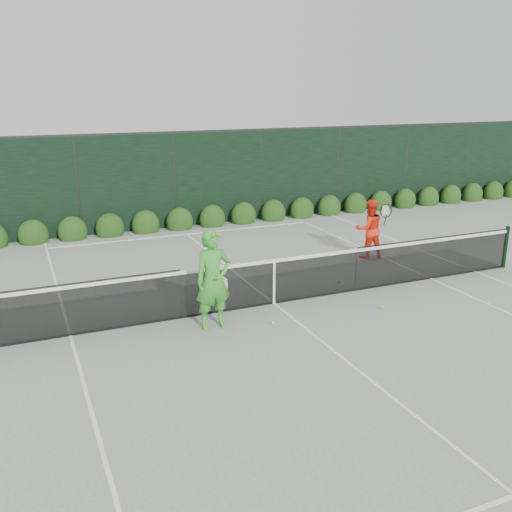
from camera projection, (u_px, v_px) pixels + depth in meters
name	position (u px, v px, depth m)	size (l,w,h in m)	color
ground	(274.00, 304.00, 12.00)	(80.00, 80.00, 0.00)	gray
tennis_net	(273.00, 280.00, 11.84)	(12.90, 0.10, 1.07)	black
player_woman	(213.00, 280.00, 10.54)	(0.73, 0.51, 1.90)	green
player_man	(369.00, 229.00, 15.02)	(0.92, 0.72, 1.57)	#FD3115
court_lines	(274.00, 303.00, 12.00)	(11.03, 23.83, 0.01)	white
windscreen_fence	(345.00, 272.00, 9.18)	(32.00, 21.07, 3.06)	black
hedge_row	(180.00, 222.00, 18.23)	(31.66, 0.65, 0.94)	#16350E
tennis_balls	(333.00, 303.00, 11.97)	(2.50, 1.78, 0.07)	#C2E232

